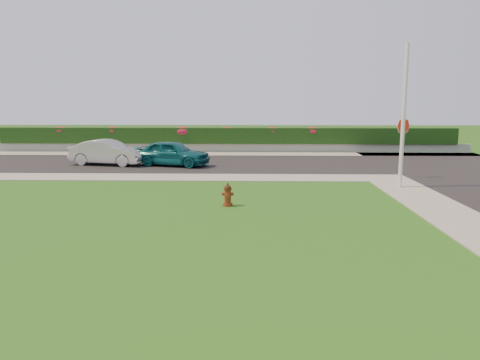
{
  "coord_description": "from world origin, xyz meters",
  "views": [
    {
      "loc": [
        0.82,
        -12.39,
        3.48
      ],
      "look_at": [
        0.42,
        3.06,
        0.9
      ],
      "focal_mm": 35.0,
      "sensor_mm": 36.0,
      "label": 1
    }
  ],
  "objects_px": {
    "stop_sign": "(403,133)",
    "sedan_silver": "(108,152)",
    "utility_pole": "(403,117)",
    "sedan_teal": "(172,153)",
    "fire_hydrant": "(228,195)"
  },
  "relations": [
    {
      "from": "sedan_silver",
      "to": "stop_sign",
      "type": "bearing_deg",
      "value": -93.48
    },
    {
      "from": "sedan_silver",
      "to": "stop_sign",
      "type": "xyz_separation_m",
      "value": [
        14.83,
        -4.03,
        1.36
      ]
    },
    {
      "from": "stop_sign",
      "to": "sedan_silver",
      "type": "bearing_deg",
      "value": 160.69
    },
    {
      "from": "fire_hydrant",
      "to": "sedan_silver",
      "type": "xyz_separation_m",
      "value": [
        -7.15,
        10.03,
        0.36
      ]
    },
    {
      "from": "fire_hydrant",
      "to": "sedan_teal",
      "type": "xyz_separation_m",
      "value": [
        -3.53,
        9.76,
        0.37
      ]
    },
    {
      "from": "fire_hydrant",
      "to": "sedan_teal",
      "type": "height_order",
      "value": "sedan_teal"
    },
    {
      "from": "fire_hydrant",
      "to": "sedan_silver",
      "type": "distance_m",
      "value": 12.32
    },
    {
      "from": "stop_sign",
      "to": "sedan_teal",
      "type": "bearing_deg",
      "value": 157.39
    },
    {
      "from": "fire_hydrant",
      "to": "stop_sign",
      "type": "height_order",
      "value": "stop_sign"
    },
    {
      "from": "sedan_silver",
      "to": "utility_pole",
      "type": "xyz_separation_m",
      "value": [
        14.04,
        -6.47,
        2.15
      ]
    },
    {
      "from": "sedan_teal",
      "to": "utility_pole",
      "type": "height_order",
      "value": "utility_pole"
    },
    {
      "from": "utility_pole",
      "to": "sedan_teal",
      "type": "bearing_deg",
      "value": 149.26
    },
    {
      "from": "fire_hydrant",
      "to": "sedan_silver",
      "type": "bearing_deg",
      "value": 131.39
    },
    {
      "from": "fire_hydrant",
      "to": "utility_pole",
      "type": "bearing_deg",
      "value": 33.25
    },
    {
      "from": "sedan_silver",
      "to": "stop_sign",
      "type": "distance_m",
      "value": 15.43
    }
  ]
}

